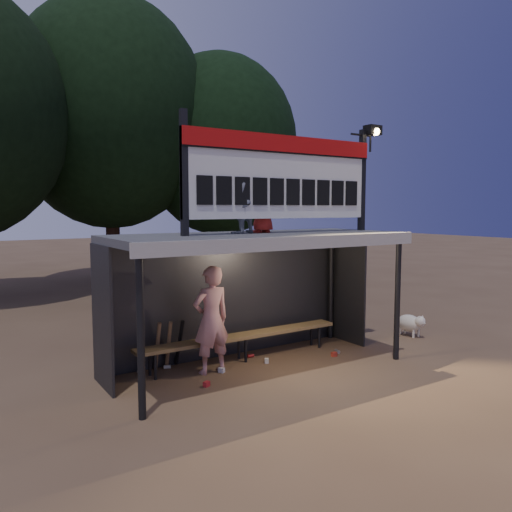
% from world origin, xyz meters
% --- Properties ---
extents(ground, '(80.00, 80.00, 0.00)m').
position_xyz_m(ground, '(0.00, 0.00, 0.00)').
color(ground, brown).
rests_on(ground, ground).
extents(player, '(0.67, 0.45, 1.80)m').
position_xyz_m(player, '(-0.78, 0.25, 0.90)').
color(player, silver).
rests_on(player, ground).
extents(child_a, '(0.68, 0.61, 1.17)m').
position_xyz_m(child_a, '(-0.31, 0.13, 2.90)').
color(child_a, slate).
rests_on(child_a, dugout_shelter).
extents(child_b, '(0.49, 0.32, 0.98)m').
position_xyz_m(child_b, '(0.19, 0.18, 2.81)').
color(child_b, '#A12018').
rests_on(child_b, dugout_shelter).
extents(dugout_shelter, '(5.10, 2.08, 2.32)m').
position_xyz_m(dugout_shelter, '(0.00, 0.24, 1.85)').
color(dugout_shelter, '#424244').
rests_on(dugout_shelter, ground).
extents(scoreboard_assembly, '(4.10, 0.27, 1.99)m').
position_xyz_m(scoreboard_assembly, '(0.56, -0.01, 3.32)').
color(scoreboard_assembly, black).
rests_on(scoreboard_assembly, dugout_shelter).
extents(bench, '(4.00, 0.35, 0.48)m').
position_xyz_m(bench, '(0.00, 0.55, 0.43)').
color(bench, olive).
rests_on(bench, ground).
extents(tree_mid, '(7.22, 7.22, 10.36)m').
position_xyz_m(tree_mid, '(1.00, 11.50, 6.17)').
color(tree_mid, '#311D16').
rests_on(tree_mid, ground).
extents(tree_right, '(6.08, 6.08, 8.72)m').
position_xyz_m(tree_right, '(5.00, 10.50, 5.19)').
color(tree_right, black).
rests_on(tree_right, ground).
extents(dog, '(0.36, 0.81, 0.49)m').
position_xyz_m(dog, '(3.96, 0.08, 0.28)').
color(dog, beige).
rests_on(dog, ground).
extents(bats, '(0.48, 0.33, 0.84)m').
position_xyz_m(bats, '(-1.30, 0.82, 0.43)').
color(bats, olive).
rests_on(bats, ground).
extents(litter, '(3.65, 1.23, 0.08)m').
position_xyz_m(litter, '(-0.14, 0.25, 0.04)').
color(litter, '#B42F1E').
rests_on(litter, ground).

